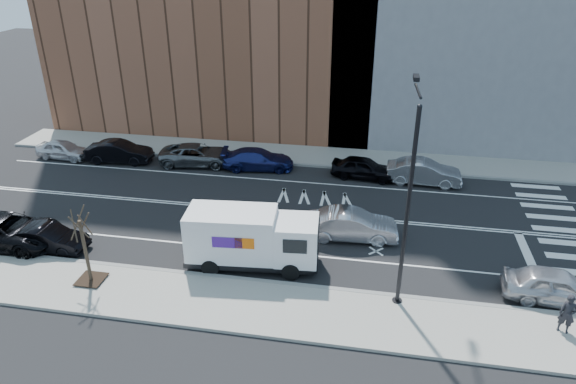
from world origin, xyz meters
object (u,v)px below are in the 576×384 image
(far_parked_b, at_px, (119,152))
(near_parked_front, at_px, (557,286))
(far_parked_a, at_px, (63,149))
(driving_sedan, at_px, (352,225))
(pedestrian, at_px, (568,314))
(fedex_van, at_px, (251,238))

(far_parked_b, distance_m, near_parked_front, 28.66)
(far_parked_a, distance_m, far_parked_b, 4.35)
(far_parked_b, relative_size, driving_sedan, 0.96)
(far_parked_a, height_order, pedestrian, pedestrian)
(driving_sedan, relative_size, near_parked_front, 1.07)
(fedex_van, xyz_separation_m, near_parked_front, (13.85, -0.36, -0.77))
(pedestrian, bearing_deg, far_parked_a, 172.61)
(far_parked_a, height_order, driving_sedan, driving_sedan)
(driving_sedan, distance_m, near_parked_front, 9.94)
(near_parked_front, height_order, pedestrian, pedestrian)
(far_parked_a, distance_m, near_parked_front, 32.66)
(far_parked_b, distance_m, pedestrian, 29.39)
(driving_sedan, xyz_separation_m, near_parked_front, (9.20, -3.75, -0.03))
(far_parked_b, height_order, near_parked_front, near_parked_front)
(driving_sedan, bearing_deg, pedestrian, -127.75)
(pedestrian, bearing_deg, fedex_van, -174.15)
(far_parked_b, height_order, pedestrian, pedestrian)
(near_parked_front, bearing_deg, far_parked_a, 73.94)
(far_parked_b, xyz_separation_m, driving_sedan, (17.10, -7.64, 0.03))
(fedex_van, relative_size, far_parked_b, 1.41)
(fedex_van, bearing_deg, driving_sedan, 31.21)
(far_parked_b, xyz_separation_m, near_parked_front, (26.30, -11.38, 0.00))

